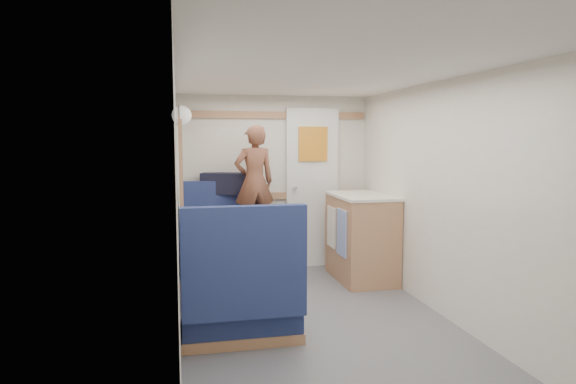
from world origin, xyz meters
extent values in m
plane|color=#515156|center=(0.00, 0.00, 0.00)|extent=(4.50, 4.50, 0.00)
plane|color=silver|center=(0.00, 0.00, 2.00)|extent=(4.50, 4.50, 0.00)
cube|color=silver|center=(0.00, 2.25, 1.00)|extent=(2.20, 0.02, 2.00)
cube|color=silver|center=(-1.10, 0.00, 1.00)|extent=(0.02, 4.50, 2.00)
cube|color=silver|center=(1.10, 0.00, 1.00)|extent=(0.02, 4.50, 2.00)
cube|color=#9F6B47|center=(0.00, 2.23, 0.85)|extent=(2.15, 0.02, 0.08)
cube|color=#9F6B47|center=(0.00, 2.23, 1.78)|extent=(2.15, 0.02, 0.08)
cube|color=#ADB499|center=(-1.08, 1.00, 1.25)|extent=(0.04, 1.30, 0.72)
cube|color=white|center=(0.45, 2.22, 0.93)|extent=(0.62, 0.04, 1.86)
cube|color=orange|center=(0.45, 2.19, 1.45)|extent=(0.34, 0.03, 0.40)
cylinder|color=silver|center=(0.23, 2.17, 0.95)|extent=(0.04, 0.10, 0.04)
cube|color=white|center=(-0.65, 1.00, 0.70)|extent=(0.62, 0.92, 0.04)
cylinder|color=silver|center=(-0.65, 1.00, 0.35)|extent=(0.08, 0.08, 0.66)
cylinder|color=silver|center=(-0.65, 1.00, 0.01)|extent=(0.36, 0.36, 0.03)
cube|color=navy|center=(-0.65, 1.80, 0.23)|extent=(0.88, 0.50, 0.45)
cube|color=navy|center=(-0.65, 2.08, 0.65)|extent=(0.88, 0.10, 0.80)
cube|color=#9F6B47|center=(-0.65, 1.80, 0.04)|extent=(0.90, 0.52, 0.08)
cube|color=navy|center=(-0.65, 0.20, 0.23)|extent=(0.88, 0.50, 0.45)
cube|color=navy|center=(-0.65, -0.08, 0.65)|extent=(0.88, 0.10, 0.80)
cube|color=#9F6B47|center=(-0.65, 0.20, 0.04)|extent=(0.90, 0.52, 0.08)
cube|color=#9F6B47|center=(-0.65, 2.12, 0.88)|extent=(0.90, 0.14, 0.04)
sphere|color=white|center=(-1.04, 1.85, 1.75)|extent=(0.20, 0.20, 0.20)
cube|color=#9F6B47|center=(0.82, 1.55, 0.45)|extent=(0.54, 0.90, 0.90)
cube|color=silver|center=(0.82, 1.55, 0.91)|extent=(0.56, 0.92, 0.03)
cube|color=#5972B2|center=(0.54, 1.37, 0.55)|extent=(0.01, 0.30, 0.48)
cube|color=silver|center=(0.54, 1.73, 0.55)|extent=(0.01, 0.28, 0.44)
imported|color=brown|center=(-0.29, 1.84, 1.05)|extent=(0.48, 0.36, 1.21)
cube|color=black|center=(-0.59, 2.12, 1.02)|extent=(0.53, 0.37, 0.23)
cube|color=white|center=(-0.53, 0.83, 0.73)|extent=(0.29, 0.37, 0.02)
sphere|color=#DA5E09|center=(-0.43, 0.94, 0.77)|extent=(0.07, 0.07, 0.07)
cube|color=#F6EF8E|center=(-0.57, 0.67, 0.76)|extent=(0.11, 0.09, 0.03)
cylinder|color=white|center=(-0.70, 0.95, 0.72)|extent=(0.06, 0.06, 0.01)
cylinder|color=white|center=(-0.70, 0.95, 0.78)|extent=(0.01, 0.01, 0.10)
sphere|color=#4C0817|center=(-0.70, 0.95, 0.85)|extent=(0.08, 0.08, 0.08)
cylinder|color=silver|center=(-0.74, 0.74, 0.77)|extent=(0.07, 0.07, 0.11)
cylinder|color=brown|center=(-0.50, 1.12, 0.78)|extent=(0.07, 0.07, 0.11)
cylinder|color=black|center=(-0.64, 1.04, 0.77)|extent=(0.04, 0.04, 0.10)
cylinder|color=white|center=(-0.65, 1.15, 0.77)|extent=(0.04, 0.04, 0.09)
cube|color=olive|center=(-0.43, 1.21, 0.77)|extent=(0.23, 0.29, 0.11)
camera|label=1|loc=(-1.09, -3.58, 1.52)|focal=32.00mm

